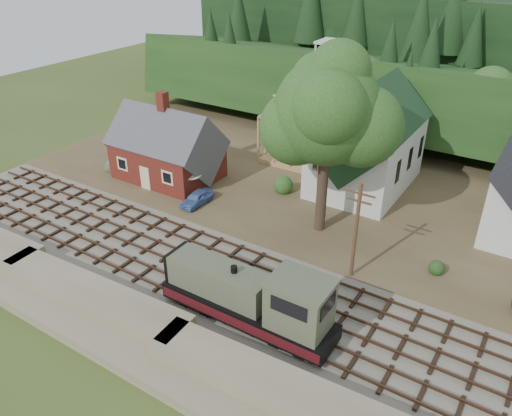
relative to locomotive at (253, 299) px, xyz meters
The scene contains 16 objects.
ground 5.12m from the locomotive, 139.88° to the left, with size 140.00×140.00×0.00m, color #384C1E.
embankment 6.89m from the locomotive, 122.94° to the right, with size 64.00×5.00×1.60m, color #7F7259.
railroad_bed 5.09m from the locomotive, 139.88° to the left, with size 64.00×11.00×0.16m, color #726B5B.
village_flat 21.39m from the locomotive, 99.63° to the left, with size 64.00×26.00×0.30m, color brown.
hillside 45.19m from the locomotive, 94.53° to the left, with size 70.00×28.00×8.00m, color #1E3F19.
ridge 61.14m from the locomotive, 93.34° to the left, with size 80.00×20.00×12.00m, color black.
depot 24.08m from the locomotive, 144.41° to the left, with size 10.80×7.41×9.00m.
church 22.94m from the locomotive, 93.94° to the left, with size 8.40×15.17×13.00m.
timber_frame 26.79m from the locomotive, 110.93° to the left, with size 8.20×6.20×6.99m.
lattice_tower 33.39m from the locomotive, 107.14° to the left, with size 3.20×3.20×12.12m.
big_tree 15.44m from the locomotive, 96.09° to the left, with size 10.90×8.40×14.70m.
telegraph_pole_near 9.14m from the locomotive, 67.26° to the left, with size 2.20×0.28×8.00m.
locomotive is the anchor object (origin of this frame).
car_blue 17.09m from the locomotive, 140.98° to the left, with size 1.51×3.77×1.28m, color #5877BD.
car_green 27.26m from the locomotive, 153.20° to the left, with size 1.42×4.07×1.34m, color gray.
patio_set 19.37m from the locomotive, 141.33° to the left, with size 2.27×2.27×2.53m.
Camera 1 is at (17.30, -24.17, 22.96)m, focal length 35.00 mm.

